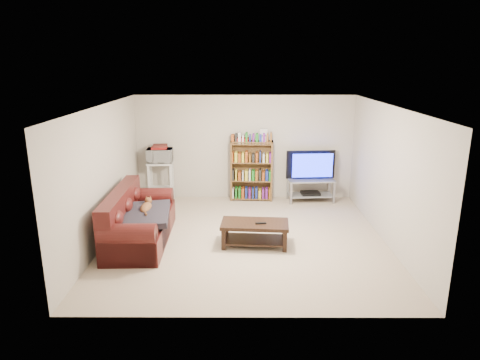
{
  "coord_description": "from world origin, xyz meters",
  "views": [
    {
      "loc": [
        -0.07,
        -7.24,
        3.12
      ],
      "look_at": [
        -0.1,
        0.4,
        1.0
      ],
      "focal_mm": 32.0,
      "sensor_mm": 36.0,
      "label": 1
    }
  ],
  "objects_px": {
    "sofa": "(136,223)",
    "coffee_table": "(255,229)",
    "bookshelf": "(252,170)",
    "tv_stand": "(311,186)"
  },
  "relations": [
    {
      "from": "sofa",
      "to": "bookshelf",
      "type": "height_order",
      "value": "bookshelf"
    },
    {
      "from": "sofa",
      "to": "coffee_table",
      "type": "relative_size",
      "value": 1.83
    },
    {
      "from": "sofa",
      "to": "coffee_table",
      "type": "bearing_deg",
      "value": -6.5
    },
    {
      "from": "sofa",
      "to": "bookshelf",
      "type": "distance_m",
      "value": 3.22
    },
    {
      "from": "bookshelf",
      "to": "sofa",
      "type": "bearing_deg",
      "value": -128.64
    },
    {
      "from": "coffee_table",
      "to": "bookshelf",
      "type": "height_order",
      "value": "bookshelf"
    },
    {
      "from": "coffee_table",
      "to": "tv_stand",
      "type": "bearing_deg",
      "value": 65.53
    },
    {
      "from": "sofa",
      "to": "tv_stand",
      "type": "bearing_deg",
      "value": 31.94
    },
    {
      "from": "tv_stand",
      "to": "sofa",
      "type": "bearing_deg",
      "value": -150.87
    },
    {
      "from": "sofa",
      "to": "bookshelf",
      "type": "xyz_separation_m",
      "value": [
        2.12,
        2.4,
        0.39
      ]
    }
  ]
}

